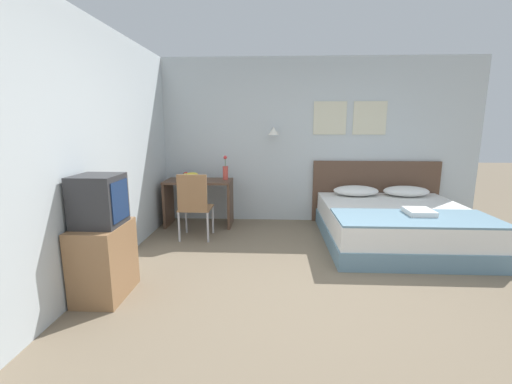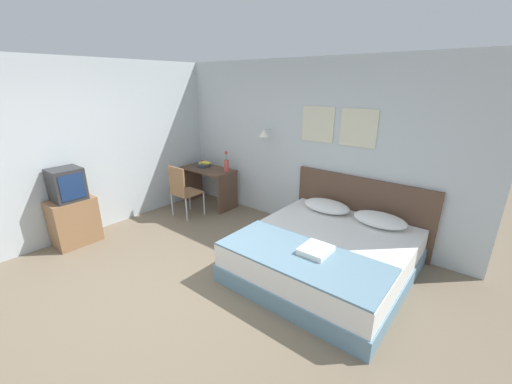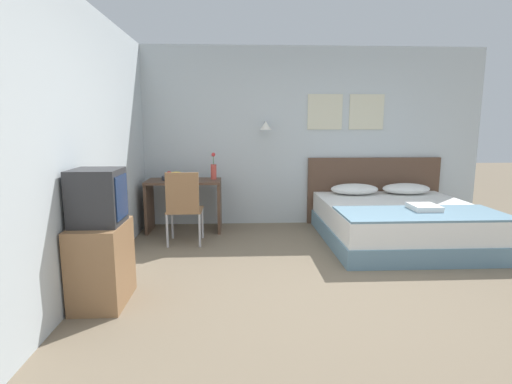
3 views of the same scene
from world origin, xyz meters
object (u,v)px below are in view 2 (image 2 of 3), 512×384
(bed, at_px, (325,255))
(headboard, at_px, (360,211))
(television, at_px, (67,184))
(tv_stand, at_px, (74,221))
(fruit_bowl, at_px, (204,164))
(desk, at_px, (209,180))
(desk_chair, at_px, (182,188))
(flower_vase, at_px, (226,164))
(folded_towel_near_foot, at_px, (316,250))
(pillow_right, at_px, (380,220))
(throw_blanket, at_px, (301,256))
(pillow_left, at_px, (327,206))

(bed, relative_size, headboard, 1.00)
(television, bearing_deg, tv_stand, 180.00)
(fruit_bowl, bearing_deg, desk, -12.02)
(desk_chair, xyz_separation_m, flower_vase, (0.34, 0.78, 0.33))
(desk_chair, bearing_deg, folded_towel_near_foot, -8.62)
(pillow_right, height_order, flower_vase, flower_vase)
(folded_towel_near_foot, xyz_separation_m, desk_chair, (-2.87, 0.44, -0.01))
(pillow_right, height_order, desk, desk)
(throw_blanket, xyz_separation_m, fruit_bowl, (-3.03, 1.33, 0.27))
(throw_blanket, distance_m, folded_towel_near_foot, 0.18)
(headboard, distance_m, desk, 2.89)
(flower_vase, bearing_deg, headboard, 6.46)
(headboard, bearing_deg, folded_towel_near_foot, -86.38)
(bed, distance_m, headboard, 1.08)
(throw_blanket, relative_size, folded_towel_near_foot, 5.45)
(pillow_left, height_order, desk_chair, desk_chair)
(bed, distance_m, television, 3.71)
(pillow_right, height_order, tv_stand, tv_stand)
(flower_vase, relative_size, television, 0.82)
(fruit_bowl, bearing_deg, tv_stand, -95.65)
(throw_blanket, bearing_deg, flower_vase, 150.85)
(headboard, xyz_separation_m, desk_chair, (-2.78, -1.06, 0.03))
(pillow_left, distance_m, throw_blanket, 1.40)
(throw_blanket, bearing_deg, headboard, 90.00)
(headboard, xyz_separation_m, desk, (-2.86, -0.35, -0.00))
(pillow_left, xyz_separation_m, pillow_right, (0.77, 0.00, 0.00))
(folded_towel_near_foot, relative_size, desk, 0.33)
(desk, xyz_separation_m, flower_vase, (0.42, 0.07, 0.37))
(fruit_bowl, height_order, television, television)
(throw_blanket, xyz_separation_m, folded_towel_near_foot, (0.09, 0.14, 0.04))
(fruit_bowl, height_order, flower_vase, flower_vase)
(bed, relative_size, pillow_left, 2.93)
(headboard, bearing_deg, bed, -90.00)
(fruit_bowl, relative_size, television, 0.65)
(headboard, height_order, desk_chair, headboard)
(bed, height_order, tv_stand, tv_stand)
(pillow_left, bearing_deg, flower_vase, 179.40)
(tv_stand, bearing_deg, flower_vase, 71.12)
(headboard, relative_size, throw_blanket, 1.10)
(desk_chair, xyz_separation_m, fruit_bowl, (-0.25, 0.75, 0.24))
(bed, xyz_separation_m, television, (-3.26, -1.64, 0.68))
(pillow_left, bearing_deg, television, -140.32)
(desk_chair, distance_m, tv_stand, 1.71)
(bed, distance_m, pillow_left, 0.91)
(desk_chair, bearing_deg, fruit_bowl, 108.72)
(pillow_right, relative_size, flower_vase, 1.82)
(fruit_bowl, bearing_deg, desk_chair, -71.28)
(folded_towel_near_foot, relative_size, television, 0.74)
(pillow_right, xyz_separation_m, fruit_bowl, (-3.42, -0.01, 0.20))
(headboard, height_order, desk, headboard)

